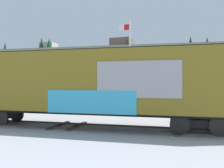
{
  "coord_description": "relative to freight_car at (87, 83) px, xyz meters",
  "views": [
    {
      "loc": [
        5.76,
        -12.59,
        2.41
      ],
      "look_at": [
        2.32,
        2.46,
        2.31
      ],
      "focal_mm": 39.52,
      "sensor_mm": 36.0,
      "label": 1
    }
  ],
  "objects": [
    {
      "name": "ground_plane",
      "position": [
        -1.48,
        0.0,
        -2.4
      ],
      "size": [
        260.0,
        260.0,
        0.0
      ],
      "primitive_type": "plane",
      "color": "#B2B5BC"
    },
    {
      "name": "track",
      "position": [
        -2.23,
        0.06,
        -2.36
      ],
      "size": [
        60.02,
        3.33,
        0.08
      ],
      "color": "#4C4742",
      "rests_on": "ground_plane"
    },
    {
      "name": "freight_car",
      "position": [
        0.0,
        0.0,
        0.0
      ],
      "size": [
        17.41,
        3.48,
        4.23
      ],
      "color": "olive",
      "rests_on": "ground_plane"
    },
    {
      "name": "flagpole",
      "position": [
        0.35,
        11.91,
        2.73
      ],
      "size": [
        1.24,
        0.48,
        8.55
      ],
      "color": "silver",
      "rests_on": "ground_plane"
    },
    {
      "name": "hillside",
      "position": [
        -1.54,
        76.58,
        4.17
      ],
      "size": [
        146.34,
        40.97,
        17.41
      ],
      "color": "slate",
      "rests_on": "ground_plane"
    },
    {
      "name": "parked_car_red",
      "position": [
        -3.64,
        6.27,
        -1.64
      ],
      "size": [
        4.62,
        2.37,
        1.49
      ],
      "color": "#B21E1E",
      "rests_on": "ground_plane"
    },
    {
      "name": "parked_car_tan",
      "position": [
        1.7,
        6.36,
        -1.63
      ],
      "size": [
        4.24,
        2.14,
        1.55
      ],
      "color": "#9E8966",
      "rests_on": "ground_plane"
    },
    {
      "name": "parked_car_black",
      "position": [
        6.91,
        6.21,
        -1.6
      ],
      "size": [
        4.49,
        2.34,
        1.54
      ],
      "color": "black",
      "rests_on": "ground_plane"
    }
  ]
}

